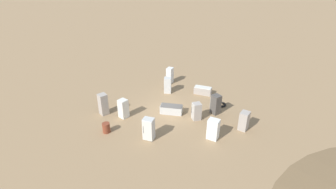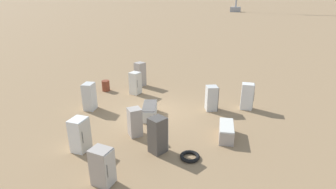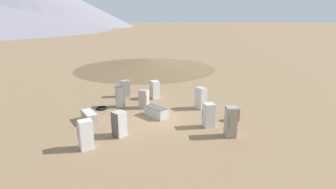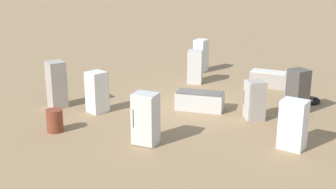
{
  "view_description": "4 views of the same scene",
  "coord_description": "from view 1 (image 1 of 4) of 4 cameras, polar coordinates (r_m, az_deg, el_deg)",
  "views": [
    {
      "loc": [
        -16.3,
        -9.35,
        11.48
      ],
      "look_at": [
        0.6,
        0.18,
        1.25
      ],
      "focal_mm": 28.0,
      "sensor_mm": 36.0,
      "label": 1
    },
    {
      "loc": [
        5.49,
        -12.94,
        6.6
      ],
      "look_at": [
        0.56,
        0.88,
        0.93
      ],
      "focal_mm": 28.0,
      "sensor_mm": 36.0,
      "label": 2
    },
    {
      "loc": [
        6.22,
        15.74,
        6.63
      ],
      "look_at": [
        -0.92,
        -0.38,
        1.56
      ],
      "focal_mm": 28.0,
      "sensor_mm": 36.0,
      "label": 3
    },
    {
      "loc": [
        -14.74,
        -9.06,
        5.86
      ],
      "look_at": [
        -1.42,
        0.04,
        0.86
      ],
      "focal_mm": 50.0,
      "sensor_mm": 36.0,
      "label": 4
    }
  ],
  "objects": [
    {
      "name": "discarded_fridge_4",
      "position": [
        21.84,
        -13.93,
        -2.07
      ],
      "size": [
        0.82,
        0.87,
        1.8
      ],
      "rotation": [
        0.0,
        0.0,
        5.91
      ],
      "color": "#A89E93",
      "rests_on": "ground_plane"
    },
    {
      "name": "discarded_fridge_9",
      "position": [
        20.25,
        16.24,
        -5.51
      ],
      "size": [
        0.81,
        0.67,
        1.47
      ],
      "rotation": [
        0.0,
        0.0,
        4.62
      ],
      "color": "#A89E93",
      "rests_on": "ground_plane"
    },
    {
      "name": "discarded_fridge_1",
      "position": [
        24.71,
        -0.07,
        2.07
      ],
      "size": [
        0.87,
        0.85,
        1.51
      ],
      "rotation": [
        0.0,
        0.0,
        5.14
      ],
      "color": "silver",
      "rests_on": "ground_plane"
    },
    {
      "name": "discarded_fridge_5",
      "position": [
        18.78,
        9.83,
        -7.43
      ],
      "size": [
        0.69,
        0.77,
        1.54
      ],
      "rotation": [
        0.0,
        0.0,
        4.73
      ],
      "color": "white",
      "rests_on": "ground_plane"
    },
    {
      "name": "discarded_fridge_7",
      "position": [
        21.68,
        10.33,
        -2.11
      ],
      "size": [
        0.85,
        0.9,
        1.66
      ],
      "rotation": [
        0.0,
        0.0,
        5.83
      ],
      "color": "#4C4742",
      "rests_on": "ground_plane"
    },
    {
      "name": "scrap_tire",
      "position": [
        23.27,
        11.5,
        -2.14
      ],
      "size": [
        0.86,
        0.86,
        0.16
      ],
      "color": "black",
      "rests_on": "ground_plane"
    },
    {
      "name": "discarded_fridge_6",
      "position": [
        20.72,
        6.22,
        -3.67
      ],
      "size": [
        0.88,
        0.88,
        1.44
      ],
      "rotation": [
        0.0,
        0.0,
        0.79
      ],
      "color": "#A89E93",
      "rests_on": "ground_plane"
    },
    {
      "name": "discarded_fridge_2",
      "position": [
        24.79,
        7.58,
        0.87
      ],
      "size": [
        0.92,
        1.69,
        0.71
      ],
      "rotation": [
        0.0,
        0.0,
        3.3
      ],
      "color": "#A89E93",
      "rests_on": "ground_plane"
    },
    {
      "name": "ground_plane",
      "position": [
        22.02,
        -0.36,
        -3.62
      ],
      "size": [
        1000.0,
        1000.0,
        0.0
      ],
      "primitive_type": "plane",
      "color": "#937551"
    },
    {
      "name": "discarded_fridge_8",
      "position": [
        18.48,
        -4.24,
        -7.49
      ],
      "size": [
        0.74,
        0.84,
        1.65
      ],
      "rotation": [
        0.0,
        0.0,
        1.76
      ],
      "color": "silver",
      "rests_on": "ground_plane"
    },
    {
      "name": "discarded_fridge_10",
      "position": [
        26.65,
        0.42,
        4.19
      ],
      "size": [
        0.78,
        0.61,
        1.61
      ],
      "rotation": [
        0.0,
        0.0,
        4.8
      ],
      "color": "white",
      "rests_on": "ground_plane"
    },
    {
      "name": "discarded_fridge_0",
      "position": [
        21.58,
        0.72,
        -3.24
      ],
      "size": [
        1.3,
        1.95,
        0.71
      ],
      "rotation": [
        0.0,
        0.0,
        3.47
      ],
      "color": "silver",
      "rests_on": "ground_plane"
    },
    {
      "name": "discarded_fridge_3",
      "position": [
        21.17,
        -9.69,
        -3.01
      ],
      "size": [
        0.77,
        0.74,
        1.55
      ],
      "rotation": [
        0.0,
        0.0,
        4.52
      ],
      "color": "silver",
      "rests_on": "ground_plane"
    },
    {
      "name": "rusty_barrel",
      "position": [
        19.85,
        -13.3,
        -7.05
      ],
      "size": [
        0.55,
        0.55,
        0.76
      ],
      "color": "brown",
      "rests_on": "ground_plane"
    }
  ]
}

